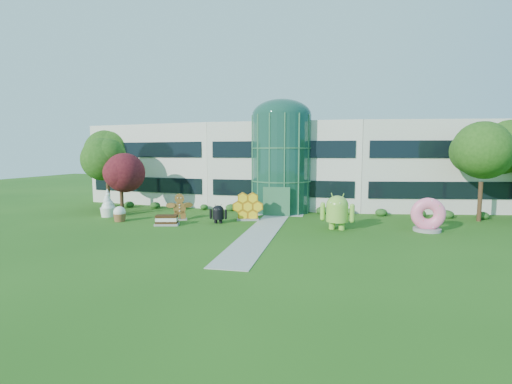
% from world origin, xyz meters
% --- Properties ---
extents(ground, '(140.00, 140.00, 0.00)m').
position_xyz_m(ground, '(0.00, 0.00, 0.00)').
color(ground, '#215114').
rests_on(ground, ground).
extents(building, '(46.00, 15.00, 9.30)m').
position_xyz_m(building, '(0.00, 18.00, 4.65)').
color(building, beige).
rests_on(building, ground).
extents(atrium, '(6.00, 6.00, 9.80)m').
position_xyz_m(atrium, '(0.00, 12.00, 4.90)').
color(atrium, '#194738').
rests_on(atrium, ground).
extents(walkway, '(2.40, 20.00, 0.04)m').
position_xyz_m(walkway, '(0.00, 2.00, 0.02)').
color(walkway, '#9E9E93').
rests_on(walkway, ground).
extents(tree_red, '(4.00, 4.00, 6.00)m').
position_xyz_m(tree_red, '(-15.50, 7.50, 3.00)').
color(tree_red, '#3F0C14').
rests_on(tree_red, ground).
extents(trees_backdrop, '(52.00, 8.00, 8.40)m').
position_xyz_m(trees_backdrop, '(0.00, 13.00, 4.20)').
color(trees_backdrop, '#1C4711').
rests_on(trees_backdrop, ground).
extents(android_green, '(3.12, 2.39, 3.18)m').
position_xyz_m(android_green, '(5.65, 3.75, 1.59)').
color(android_green, '#7BBA3B').
rests_on(android_green, ground).
extents(android_black, '(1.65, 1.14, 1.83)m').
position_xyz_m(android_black, '(-4.35, 4.32, 0.91)').
color(android_black, black).
rests_on(android_black, ground).
extents(donut, '(2.65, 1.46, 2.65)m').
position_xyz_m(donut, '(12.48, 4.52, 1.33)').
color(donut, '#FA5F80').
rests_on(donut, ground).
extents(gingerbread, '(2.79, 1.92, 2.40)m').
position_xyz_m(gingerbread, '(-8.25, 5.11, 1.20)').
color(gingerbread, brown).
rests_on(gingerbread, ground).
extents(ice_cream_sandwich, '(2.14, 1.41, 0.88)m').
position_xyz_m(ice_cream_sandwich, '(-8.28, 2.52, 0.44)').
color(ice_cream_sandwich, black).
rests_on(ice_cream_sandwich, ground).
extents(honeycomb, '(3.06, 1.69, 2.28)m').
position_xyz_m(honeycomb, '(-2.18, 6.25, 1.14)').
color(honeycomb, yellow).
rests_on(honeycomb, ground).
extents(froyo, '(1.65, 1.65, 2.63)m').
position_xyz_m(froyo, '(-15.64, 5.33, 1.31)').
color(froyo, white).
rests_on(froyo, ground).
extents(cupcake, '(1.35, 1.35, 1.35)m').
position_xyz_m(cupcake, '(-13.15, 3.31, 0.68)').
color(cupcake, white).
rests_on(cupcake, ground).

